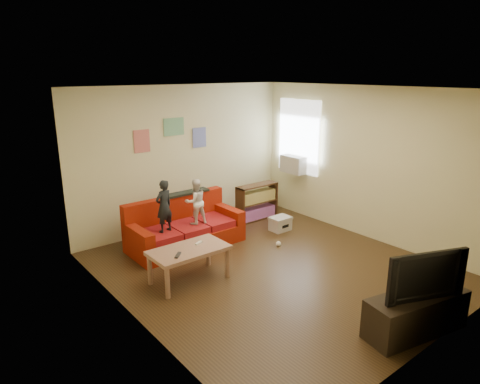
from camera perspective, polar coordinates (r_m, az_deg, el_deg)
room_shell at (r=6.24m, az=4.60°, el=1.07°), size 4.52×5.02×2.72m
sofa at (r=7.50m, az=-7.49°, el=-4.95°), size 1.95×0.90×0.86m
child_a at (r=6.97m, az=-10.10°, el=-1.88°), size 0.35×0.27×0.86m
child_b at (r=7.27m, az=-5.95°, el=-1.29°), size 0.41×0.34×0.79m
coffee_table at (r=6.21m, az=-6.83°, el=-8.08°), size 1.11×0.61×0.50m
remote at (r=5.97m, az=-8.29°, el=-8.32°), size 0.17×0.16×0.02m
game_controller at (r=6.31m, az=-5.55°, el=-6.79°), size 0.14×0.08×0.03m
bookshelf at (r=8.71m, az=2.27°, el=-1.57°), size 0.91×0.27×0.73m
window at (r=8.86m, az=7.86°, el=7.33°), size 0.04×1.08×1.48m
ac_unit at (r=8.88m, az=7.18°, el=3.69°), size 0.28×0.55×0.35m
artwork_left at (r=7.71m, az=-12.96°, el=6.62°), size 0.30×0.01×0.40m
artwork_center at (r=7.98m, az=-8.82°, el=8.60°), size 0.42×0.01×0.32m
artwork_right at (r=8.30m, az=-5.44°, el=7.25°), size 0.30×0.01×0.38m
file_box at (r=8.19m, az=5.39°, el=-4.20°), size 0.39×0.29×0.27m
tv_stand at (r=5.52m, az=22.40°, el=-14.78°), size 1.33×0.68×0.48m
television at (r=5.28m, az=23.00°, el=-9.85°), size 0.97×0.49×0.57m
tissue at (r=7.50m, az=5.17°, el=-6.90°), size 0.09×0.09×0.09m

